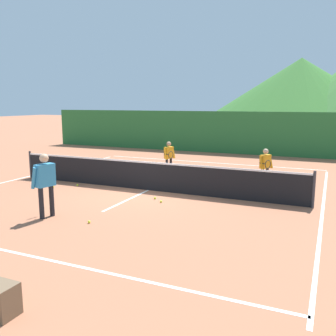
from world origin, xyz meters
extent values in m
plane|color=#A86647|center=(0.00, 0.00, 0.00)|extent=(120.00, 120.00, 0.00)
cube|color=white|center=(0.00, -5.74, 0.00)|extent=(10.86, 0.08, 0.01)
cube|color=white|center=(0.00, 6.40, 0.00)|extent=(10.86, 0.08, 0.01)
cube|color=white|center=(-5.43, 0.00, 0.00)|extent=(0.08, 12.15, 0.01)
cube|color=white|center=(5.43, 0.00, 0.00)|extent=(0.08, 12.15, 0.01)
cube|color=white|center=(0.00, 0.00, 0.00)|extent=(0.08, 5.46, 0.01)
cylinder|color=#333338|center=(-5.16, 0.00, 0.53)|extent=(0.08, 0.08, 1.05)
cylinder|color=#333338|center=(5.16, 0.00, 0.53)|extent=(0.08, 0.08, 1.05)
cube|color=black|center=(0.00, 0.00, 0.46)|extent=(10.24, 0.02, 0.92)
cube|color=white|center=(0.00, 0.00, 0.95)|extent=(10.24, 0.03, 0.06)
cylinder|color=black|center=(-1.05, -3.86, 0.41)|extent=(0.12, 0.12, 0.82)
cylinder|color=black|center=(-0.98, -3.56, 0.41)|extent=(0.12, 0.12, 0.82)
cube|color=#338CBF|center=(-1.01, -3.71, 1.10)|extent=(0.32, 0.52, 0.57)
sphere|color=#DBAD84|center=(-1.01, -3.71, 1.53)|extent=(0.23, 0.23, 0.23)
cylinder|color=#338CBF|center=(-1.14, -3.97, 1.07)|extent=(0.23, 0.13, 0.56)
cylinder|color=#338CBF|center=(-1.00, -3.43, 1.06)|extent=(0.18, 0.12, 0.56)
torus|color=#262628|center=(-1.25, -3.38, 1.02)|extent=(0.08, 0.29, 0.29)
cylinder|color=black|center=(-1.01, -3.42, 1.02)|extent=(0.22, 0.07, 0.03)
cylinder|color=black|center=(-0.45, 2.92, 0.34)|extent=(0.10, 0.10, 0.67)
cylinder|color=black|center=(-0.52, 2.67, 0.34)|extent=(0.10, 0.10, 0.67)
cube|color=orange|center=(-0.49, 2.80, 0.91)|extent=(0.29, 0.44, 0.47)
sphere|color=tan|center=(-0.49, 2.80, 1.26)|extent=(0.19, 0.19, 0.19)
cylinder|color=orange|center=(-0.37, 3.00, 0.88)|extent=(0.19, 0.12, 0.46)
cylinder|color=orange|center=(-0.52, 2.57, 0.87)|extent=(0.15, 0.11, 0.46)
torus|color=#262628|center=(-0.27, 2.49, 0.87)|extent=(0.10, 0.29, 0.29)
cylinder|color=black|center=(-0.50, 2.56, 0.87)|extent=(0.22, 0.09, 0.03)
cylinder|color=black|center=(3.54, 2.20, 0.33)|extent=(0.10, 0.10, 0.67)
cylinder|color=black|center=(3.41, 1.98, 0.33)|extent=(0.10, 0.10, 0.67)
cube|color=orange|center=(3.48, 2.09, 0.90)|extent=(0.36, 0.44, 0.47)
sphere|color=#DBAD84|center=(3.48, 2.09, 1.25)|extent=(0.18, 0.18, 0.18)
cylinder|color=orange|center=(3.64, 2.26, 0.87)|extent=(0.19, 0.15, 0.46)
cylinder|color=orange|center=(3.39, 1.87, 0.87)|extent=(0.15, 0.13, 0.46)
torus|color=#262628|center=(3.62, 1.74, 0.86)|extent=(0.17, 0.26, 0.29)
cylinder|color=black|center=(3.41, 1.86, 0.86)|extent=(0.20, 0.14, 0.03)
sphere|color=yellow|center=(0.25, -3.67, 0.03)|extent=(0.07, 0.07, 0.07)
sphere|color=yellow|center=(-2.58, -0.46, 0.03)|extent=(0.07, 0.07, 0.07)
sphere|color=yellow|center=(1.06, -1.25, 0.03)|extent=(0.07, 0.07, 0.07)
sphere|color=yellow|center=(0.71, -0.96, 0.03)|extent=(0.07, 0.07, 0.07)
sphere|color=yellow|center=(-3.17, -1.03, 0.03)|extent=(0.07, 0.07, 0.07)
sphere|color=yellow|center=(-3.68, -1.11, 0.03)|extent=(0.07, 0.07, 0.07)
cube|color=#286B33|center=(0.00, 10.05, 1.21)|extent=(23.89, 0.08, 2.42)
cone|color=#38702D|center=(-2.13, 83.08, 6.64)|extent=(42.00, 42.00, 13.27)
camera|label=1|loc=(5.52, -10.74, 2.90)|focal=39.36mm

